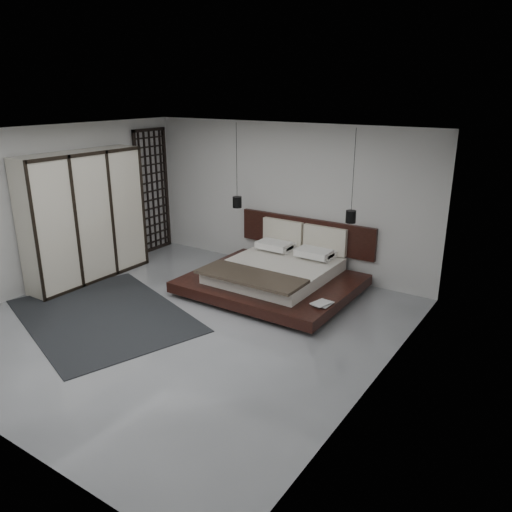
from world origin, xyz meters
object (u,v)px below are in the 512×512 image
Objects in this scene: pendant_right at (351,216)px; wardrobe at (85,217)px; bed at (276,274)px; rug at (103,315)px; lattice_screen at (153,191)px; pendant_left at (237,202)px.

pendant_right is 4.72m from wardrobe.
bed reaches higher than rug.
bed is at bearing -8.96° from lattice_screen.
bed is 1.65m from pendant_right.
rug is (1.50, -0.98, -1.17)m from wardrobe.
rug is (1.75, -2.96, -1.29)m from lattice_screen.
pendant_left is at bearing -2.60° from lattice_screen.
pendant_right reaches higher than wardrobe.
lattice_screen is at bearing 171.04° from bed.
pendant_left is (-1.14, 0.44, 1.08)m from bed.
wardrobe is at bearing -156.63° from pendant_right.
wardrobe reaches higher than bed.
bed is 1.84× the size of pendant_right.
pendant_left is at bearing 180.00° from pendant_right.
rug is at bearing -100.87° from pendant_left.
lattice_screen is 2.30m from pendant_left.
wardrobe is (-4.33, -1.87, -0.23)m from pendant_right.
lattice_screen is at bearing 177.40° from pendant_left.
bed is 1.79× the size of pendant_left.
lattice_screen is 0.86× the size of rug.
pendant_right is 0.50× the size of rug.
rug is (-0.55, -2.86, -1.36)m from pendant_left.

